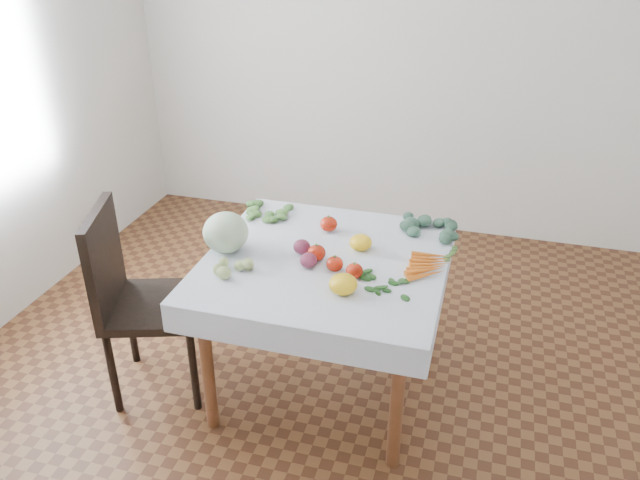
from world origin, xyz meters
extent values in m
plane|color=brown|center=(0.00, 0.00, 0.00)|extent=(4.00, 4.00, 0.00)
cube|color=silver|center=(0.00, 2.00, 1.35)|extent=(4.00, 0.04, 2.70)
cube|color=brown|center=(0.00, 0.00, 0.73)|extent=(1.00, 1.00, 0.04)
cylinder|color=brown|center=(-0.44, -0.44, 0.35)|extent=(0.06, 0.06, 0.71)
cylinder|color=brown|center=(0.44, -0.44, 0.35)|extent=(0.06, 0.06, 0.71)
cylinder|color=brown|center=(-0.44, 0.44, 0.35)|extent=(0.06, 0.06, 0.71)
cylinder|color=brown|center=(0.44, 0.44, 0.35)|extent=(0.06, 0.06, 0.71)
cube|color=white|center=(0.00, 0.00, 0.75)|extent=(1.12, 1.12, 0.01)
cube|color=black|center=(-0.81, -0.23, 0.49)|extent=(0.58, 0.58, 0.04)
cube|color=black|center=(-1.00, -0.30, 0.76)|extent=(0.19, 0.45, 0.50)
cylinder|color=black|center=(-0.93, -0.48, 0.23)|extent=(0.04, 0.04, 0.47)
cylinder|color=black|center=(-0.56, -0.36, 0.23)|extent=(0.04, 0.04, 0.47)
cylinder|color=black|center=(-1.06, -0.11, 0.23)|extent=(0.04, 0.04, 0.47)
cylinder|color=black|center=(-0.69, 0.01, 0.23)|extent=(0.04, 0.04, 0.47)
ellipsoid|color=#B3CBAA|center=(-0.48, -0.05, 0.85)|extent=(0.29, 0.29, 0.20)
ellipsoid|color=#B7200C|center=(-0.04, -0.02, 0.79)|extent=(0.09, 0.09, 0.07)
ellipsoid|color=#B7200C|center=(-0.06, 0.28, 0.79)|extent=(0.10, 0.10, 0.08)
ellipsoid|color=#B7200C|center=(0.17, -0.13, 0.79)|extent=(0.09, 0.09, 0.07)
ellipsoid|color=#B7200C|center=(0.07, -0.09, 0.79)|extent=(0.09, 0.09, 0.07)
ellipsoid|color=yellow|center=(0.14, 0.13, 0.79)|extent=(0.12, 0.12, 0.08)
ellipsoid|color=yellow|center=(0.15, -0.27, 0.80)|extent=(0.14, 0.14, 0.09)
ellipsoid|color=#5C1A37|center=(-0.12, 0.02, 0.79)|extent=(0.09, 0.09, 0.07)
ellipsoid|color=#5C1A37|center=(-0.05, -0.09, 0.79)|extent=(0.11, 0.11, 0.07)
ellipsoid|color=#9CB86A|center=(-0.35, -0.25, 0.78)|extent=(0.05, 0.05, 0.05)
ellipsoid|color=#9CB86A|center=(-0.37, -0.23, 0.78)|extent=(0.05, 0.05, 0.05)
ellipsoid|color=#9CB86A|center=(-0.37, -0.27, 0.78)|extent=(0.05, 0.05, 0.05)
ellipsoid|color=#9CB86A|center=(-0.31, -0.22, 0.78)|extent=(0.05, 0.05, 0.05)
ellipsoid|color=#9CB86A|center=(-0.43, -0.23, 0.78)|extent=(0.05, 0.05, 0.05)
cone|color=#DA5118|center=(0.48, 0.15, 0.77)|extent=(0.20, 0.06, 0.03)
cone|color=#DA5118|center=(0.48, 0.11, 0.77)|extent=(0.19, 0.07, 0.03)
cone|color=#DA5118|center=(0.48, 0.08, 0.77)|extent=(0.19, 0.09, 0.03)
cone|color=#DA5118|center=(0.48, 0.05, 0.77)|extent=(0.19, 0.10, 0.03)
cone|color=#DA5118|center=(0.48, 0.02, 0.77)|extent=(0.18, 0.12, 0.03)
cone|color=#DA5118|center=(0.48, -0.01, 0.77)|extent=(0.18, 0.13, 0.03)
cone|color=#DA5118|center=(0.48, -0.04, 0.77)|extent=(0.17, 0.14, 0.03)
ellipsoid|color=#385C44|center=(0.43, 0.41, 0.78)|extent=(0.07, 0.07, 0.04)
ellipsoid|color=#385C44|center=(0.38, 0.42, 0.78)|extent=(0.07, 0.07, 0.04)
ellipsoid|color=#385C44|center=(0.42, 0.37, 0.78)|extent=(0.07, 0.07, 0.04)
ellipsoid|color=#385C44|center=(0.43, 0.44, 0.78)|extent=(0.07, 0.07, 0.04)
ellipsoid|color=#385C44|center=(0.35, 0.38, 0.78)|extent=(0.07, 0.07, 0.04)
ellipsoid|color=#385C44|center=(0.48, 0.38, 0.78)|extent=(0.07, 0.07, 0.04)
ellipsoid|color=#385C44|center=(0.37, 0.46, 0.78)|extent=(0.07, 0.07, 0.04)
ellipsoid|color=#385C44|center=(0.38, 0.33, 0.78)|extent=(0.07, 0.07, 0.04)
ellipsoid|color=#385C44|center=(0.49, 0.45, 0.78)|extent=(0.07, 0.07, 0.04)
ellipsoid|color=#385C44|center=(0.29, 0.42, 0.78)|extent=(0.07, 0.07, 0.04)
ellipsoid|color=#385C44|center=(0.48, 0.32, 0.78)|extent=(0.07, 0.07, 0.04)
ellipsoid|color=#385C44|center=(0.42, 0.51, 0.78)|extent=(0.07, 0.07, 0.04)
ellipsoid|color=#385C44|center=(0.30, 0.32, 0.78)|extent=(0.07, 0.07, 0.04)
ellipsoid|color=#385C44|center=(0.56, 0.41, 0.78)|extent=(0.07, 0.07, 0.04)
ellipsoid|color=#1B4C17|center=(0.33, -0.15, 0.76)|extent=(0.05, 0.03, 0.01)
ellipsoid|color=#1B4C17|center=(0.29, -0.15, 0.76)|extent=(0.05, 0.03, 0.01)
ellipsoid|color=#1B4C17|center=(0.33, -0.18, 0.76)|extent=(0.05, 0.03, 0.01)
ellipsoid|color=#1B4C17|center=(0.33, -0.13, 0.76)|extent=(0.05, 0.03, 0.01)
ellipsoid|color=#1B4C17|center=(0.28, -0.17, 0.76)|extent=(0.05, 0.03, 0.01)
ellipsoid|color=#1B4C17|center=(0.36, -0.17, 0.76)|extent=(0.05, 0.03, 0.01)
ellipsoid|color=#1B4C17|center=(0.28, -0.12, 0.76)|extent=(0.05, 0.03, 0.01)
ellipsoid|color=#1B4C17|center=(0.30, -0.21, 0.76)|extent=(0.05, 0.03, 0.01)
ellipsoid|color=#1B4C17|center=(0.37, -0.12, 0.76)|extent=(0.05, 0.03, 0.01)
ellipsoid|color=#1B4C17|center=(0.24, -0.15, 0.76)|extent=(0.05, 0.03, 0.01)
ellipsoid|color=#1B4C17|center=(0.37, -0.21, 0.76)|extent=(0.05, 0.03, 0.01)
ellipsoid|color=#1B4C17|center=(0.31, -0.08, 0.76)|extent=(0.05, 0.03, 0.01)
ellipsoid|color=#1B4C17|center=(0.25, -0.21, 0.76)|extent=(0.05, 0.03, 0.01)
ellipsoid|color=#1B4C17|center=(0.41, -0.15, 0.76)|extent=(0.05, 0.03, 0.01)
ellipsoid|color=#1B4C17|center=(0.23, -0.10, 0.76)|extent=(0.05, 0.03, 0.01)
ellipsoid|color=#487A37|center=(-0.43, 0.37, 0.77)|extent=(0.06, 0.06, 0.03)
ellipsoid|color=#487A37|center=(-0.46, 0.39, 0.77)|extent=(0.06, 0.06, 0.03)
ellipsoid|color=#487A37|center=(-0.45, 0.34, 0.77)|extent=(0.06, 0.06, 0.03)
ellipsoid|color=#487A37|center=(-0.41, 0.40, 0.77)|extent=(0.06, 0.06, 0.03)
ellipsoid|color=#487A37|center=(-0.50, 0.37, 0.77)|extent=(0.06, 0.06, 0.03)
ellipsoid|color=#487A37|center=(-0.40, 0.34, 0.77)|extent=(0.06, 0.06, 0.03)
ellipsoid|color=#487A37|center=(-0.45, 0.43, 0.77)|extent=(0.06, 0.06, 0.03)
ellipsoid|color=#487A37|center=(-0.49, 0.32, 0.77)|extent=(0.06, 0.06, 0.03)
ellipsoid|color=#487A37|center=(-0.36, 0.39, 0.77)|extent=(0.06, 0.06, 0.03)
ellipsoid|color=#487A37|center=(-0.53, 0.42, 0.77)|extent=(0.06, 0.06, 0.03)
ellipsoid|color=#487A37|center=(-0.42, 0.29, 0.77)|extent=(0.06, 0.06, 0.03)
ellipsoid|color=#487A37|center=(-0.39, 0.46, 0.77)|extent=(0.06, 0.06, 0.03)
ellipsoid|color=#487A37|center=(-0.56, 0.34, 0.77)|extent=(0.06, 0.06, 0.03)
camera|label=1|loc=(0.68, -2.47, 2.22)|focal=35.00mm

